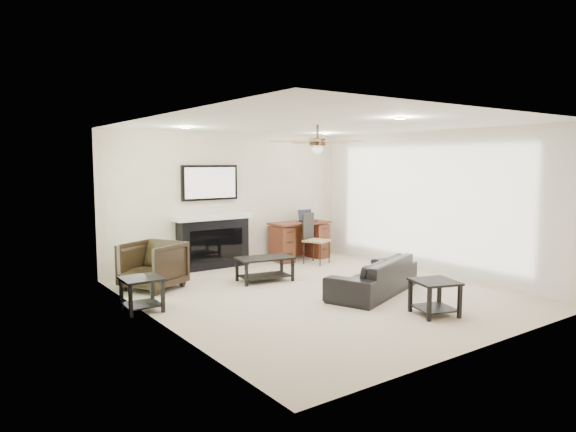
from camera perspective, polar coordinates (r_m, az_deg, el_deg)
name	(u,v)px	position (r m, az deg, el deg)	size (l,w,h in m)	color
room_shell	(328,180)	(7.72, 4.46, 3.96)	(5.50, 5.54, 2.52)	#C1B29B
sofa	(373,276)	(7.83, 9.46, -6.54)	(1.83, 0.72, 0.54)	black
armchair	(153,265)	(8.21, -14.80, -5.34)	(0.79, 0.82, 0.74)	black
coffee_table	(265,269)	(8.51, -2.60, -5.92)	(0.90, 0.50, 0.40)	black
end_table_near	(435,298)	(6.92, 15.97, -8.72)	(0.52, 0.52, 0.45)	black
end_table_left	(142,294)	(7.09, -15.93, -8.37)	(0.50, 0.50, 0.45)	black
fireplace_unit	(213,217)	(9.51, -8.29, -0.10)	(1.52, 0.34, 1.91)	black
desk	(300,241)	(10.35, 1.30, -2.76)	(1.22, 0.56, 0.76)	#3D210F
desk_chair	(317,239)	(9.91, 3.20, -2.55)	(0.42, 0.44, 0.97)	black
laptop	(308,216)	(10.39, 2.25, 0.02)	(0.33, 0.24, 0.23)	black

